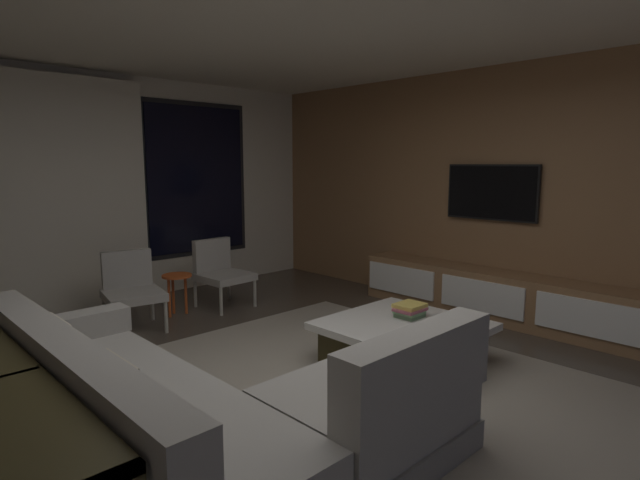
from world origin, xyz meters
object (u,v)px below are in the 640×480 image
Objects in this scene: mounted_tv at (491,192)px; sectional_couch at (198,416)px; side_stool at (177,282)px; media_console at (495,297)px; coffee_table at (403,343)px; accent_chair_near_window at (220,269)px; book_stack_on_coffee_table at (410,310)px; accent_chair_by_curtain at (131,286)px.

sectional_couch is at bearing -174.85° from mounted_tv.
side_stool is 0.15× the size of media_console.
sectional_couch is at bearing -177.57° from coffee_table.
accent_chair_near_window is 0.25× the size of media_console.
coffee_table is 0.29m from book_stack_on_coffee_table.
book_stack_on_coffee_table is at bearing 19.75° from coffee_table.
book_stack_on_coffee_table is 0.58× the size of side_stool.
book_stack_on_coffee_table is at bearing -84.20° from accent_chair_near_window.
sectional_couch is 0.81× the size of media_console.
sectional_couch is 3.21× the size of accent_chair_by_curtain.
accent_chair_near_window is at bearing 95.80° from book_stack_on_coffee_table.
sectional_couch is at bearing -125.29° from accent_chair_near_window.
accent_chair_by_curtain reaches higher than side_stool.
mounted_tv reaches higher than sectional_couch.
sectional_couch is at bearing -116.44° from side_stool.
side_stool is (-0.56, -0.00, -0.06)m from accent_chair_near_window.
coffee_table is 1.11× the size of mounted_tv.
accent_chair_near_window is 1.70× the size of side_stool.
media_console is at bearing -39.73° from accent_chair_by_curtain.
sectional_couch is 3.21× the size of accent_chair_near_window.
media_console is at bearing -54.24° from accent_chair_near_window.
mounted_tv is (0.18, 0.20, 1.10)m from media_console.
accent_chair_by_curtain is at bearing 144.30° from mounted_tv.
sectional_couch reaches higher than coffee_table.
accent_chair_by_curtain is (0.78, 2.58, 0.14)m from sectional_couch.
sectional_couch is at bearing -106.80° from accent_chair_by_curtain.
side_stool is (-0.82, 2.52, -0.05)m from book_stack_on_coffee_table.
mounted_tv is at bearing 7.96° from coffee_table.
accent_chair_near_window is 0.57m from side_stool.
side_stool is at bearing 133.38° from media_console.
media_console is at bearing -132.46° from mounted_tv.
coffee_table is at bearing -75.78° from side_stool.
media_console is (1.72, 0.07, 0.06)m from coffee_table.
accent_chair_near_window is at bearing 4.55° from accent_chair_by_curtain.
accent_chair_by_curtain is at bearing 119.27° from book_stack_on_coffee_table.
coffee_table is at bearing -177.75° from media_console.
side_stool is 0.44× the size of mounted_tv.
book_stack_on_coffee_table is at bearing -179.69° from media_console.
sectional_couch is 9.35× the size of book_stack_on_coffee_table.
sectional_couch reaches higher than accent_chair_by_curtain.
accent_chair_near_window is at bearing 54.71° from sectional_couch.
side_stool is at bearing 137.83° from mounted_tv.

